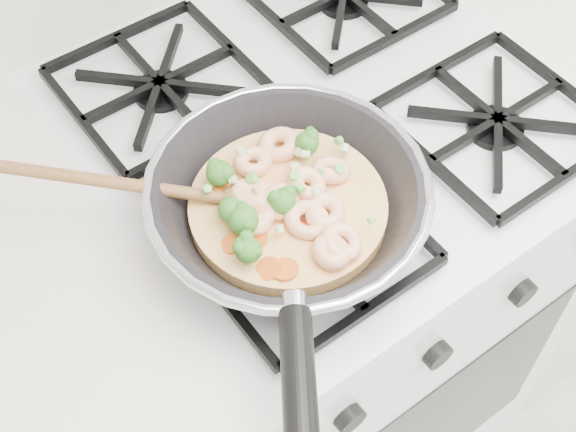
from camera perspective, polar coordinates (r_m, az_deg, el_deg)
stove at (r=1.38m, az=1.95°, el=-5.35°), size 0.60×0.60×0.92m
skillet at (r=0.86m, az=-0.15°, el=0.84°), size 0.43×0.48×0.10m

